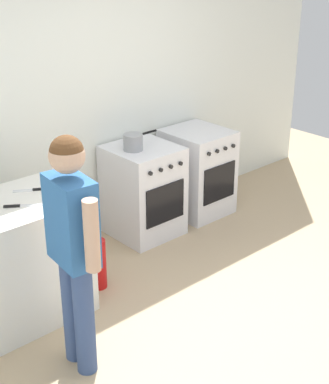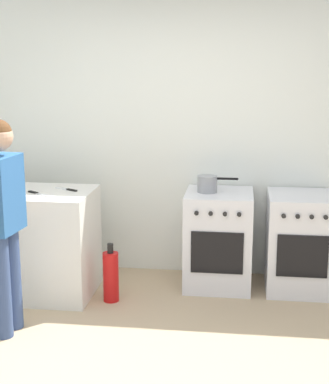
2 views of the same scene
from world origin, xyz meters
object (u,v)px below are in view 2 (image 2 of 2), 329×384
(oven_right, at_px, (299,242))
(knife_chef, at_px, (39,194))
(fire_extinguisher, at_px, (111,276))
(pot, at_px, (208,184))
(knife_utility, at_px, (67,189))
(person, at_px, (2,210))
(oven_left, at_px, (218,239))

(oven_right, distance_m, knife_chef, 2.25)
(fire_extinguisher, bearing_deg, pot, 31.84)
(knife_chef, height_order, fire_extinguisher, knife_chef)
(fire_extinguisher, bearing_deg, knife_utility, 154.81)
(oven_right, height_order, fire_extinguisher, oven_right)
(knife_utility, relative_size, person, 0.15)
(knife_utility, bearing_deg, knife_chef, -130.94)
(pot, bearing_deg, oven_right, 0.18)
(oven_right, height_order, knife_chef, knife_chef)
(oven_left, relative_size, pot, 2.42)
(oven_right, relative_size, person, 0.54)
(knife_chef, bearing_deg, oven_left, 18.57)
(oven_left, bearing_deg, knife_chef, -161.43)
(pot, bearing_deg, oven_left, 1.40)
(oven_left, bearing_deg, knife_utility, -167.33)
(pot, height_order, fire_extinguisher, pot)
(oven_left, xyz_separation_m, knife_utility, (-1.28, -0.29, 0.48))
(oven_right, xyz_separation_m, person, (-2.19, -1.14, 0.51))
(knife_utility, bearing_deg, fire_extinguisher, -25.19)
(person, bearing_deg, knife_chef, 86.05)
(oven_left, distance_m, oven_right, 0.70)
(knife_chef, bearing_deg, pot, 19.80)
(fire_extinguisher, bearing_deg, person, -133.41)
(knife_utility, relative_size, knife_chef, 0.84)
(knife_utility, xyz_separation_m, knife_chef, (-0.17, -0.20, -0.00))
(knife_chef, bearing_deg, person, -93.95)
(oven_left, bearing_deg, fire_extinguisher, -151.22)
(knife_chef, height_order, person, person)
(oven_right, height_order, knife_utility, knife_utility)
(oven_left, xyz_separation_m, oven_right, (0.70, -0.00, -0.00))
(pot, distance_m, fire_extinguisher, 1.15)
(fire_extinguisher, bearing_deg, knife_chef, -179.12)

